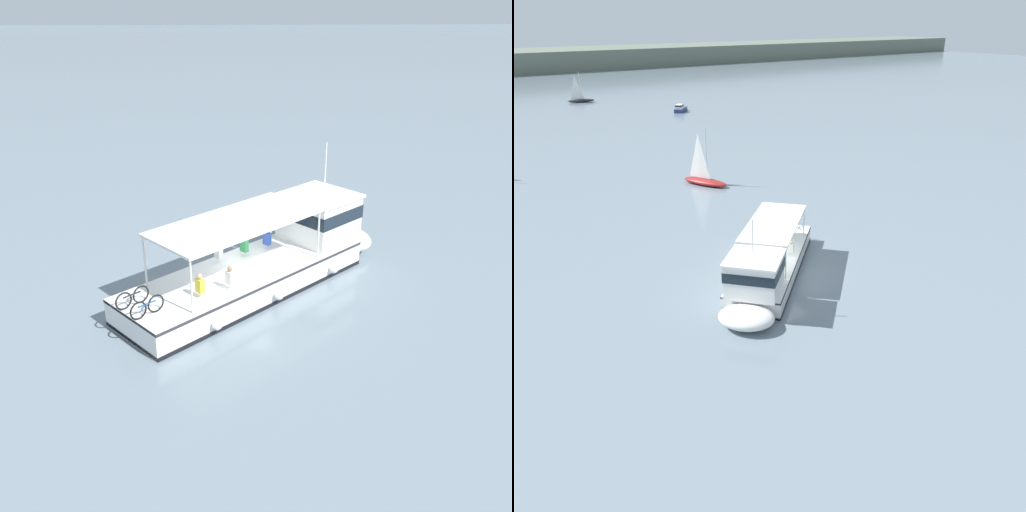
% 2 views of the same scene
% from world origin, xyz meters
% --- Properties ---
extents(ground_plane, '(400.00, 400.00, 0.00)m').
position_xyz_m(ground_plane, '(0.00, 0.00, 0.00)').
color(ground_plane, slate).
extents(ferry_main, '(11.62, 10.68, 5.32)m').
position_xyz_m(ferry_main, '(-1.33, -0.27, 1.02)').
color(ferry_main, white).
rests_on(ferry_main, ground).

